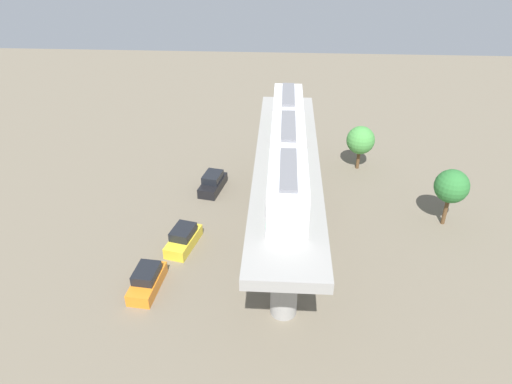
{
  "coord_description": "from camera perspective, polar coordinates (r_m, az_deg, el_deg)",
  "views": [
    {
      "loc": [
        -0.53,
        -33.62,
        24.97
      ],
      "look_at": [
        -2.5,
        -0.32,
        4.45
      ],
      "focal_mm": 32.81,
      "sensor_mm": 36.0,
      "label": 1
    }
  ],
  "objects": [
    {
      "name": "tree_near_viaduct",
      "position": [
        44.38,
        22.74,
        0.62
      ],
      "size": [
        3.0,
        3.0,
        5.48
      ],
      "color": "brown",
      "rests_on": "ground"
    },
    {
      "name": "viaduct",
      "position": [
        38.79,
        3.72,
        1.62
      ],
      "size": [
        5.2,
        28.85,
        7.42
      ],
      "color": "#999691",
      "rests_on": "ground"
    },
    {
      "name": "parked_car_black",
      "position": [
        47.97,
        -5.29,
        1.1
      ],
      "size": [
        2.61,
        4.48,
        1.76
      ],
      "rotation": [
        0.0,
        0.0,
        -0.2
      ],
      "color": "black",
      "rests_on": "ground"
    },
    {
      "name": "parked_car_orange",
      "position": [
        36.91,
        -13.14,
        -10.47
      ],
      "size": [
        2.21,
        4.36,
        1.76
      ],
      "rotation": [
        0.0,
        0.0,
        -0.1
      ],
      "color": "orange",
      "rests_on": "ground"
    },
    {
      "name": "train",
      "position": [
        36.96,
        3.89,
        5.83
      ],
      "size": [
        2.64,
        20.5,
        3.24
      ],
      "color": "white",
      "rests_on": "viaduct"
    },
    {
      "name": "parked_car_yellow",
      "position": [
        40.45,
        -8.84,
        -5.65
      ],
      "size": [
        2.72,
        4.5,
        1.76
      ],
      "rotation": [
        0.0,
        0.0,
        -0.23
      ],
      "color": "yellow",
      "rests_on": "ground"
    },
    {
      "name": "tree_mid_lot",
      "position": [
        51.8,
        12.63,
        6.17
      ],
      "size": [
        3.03,
        3.03,
        4.92
      ],
      "color": "brown",
      "rests_on": "ground"
    },
    {
      "name": "ground_plane",
      "position": [
        41.88,
        3.45,
        -5.07
      ],
      "size": [
        120.0,
        120.0,
        0.0
      ],
      "primitive_type": "plane",
      "color": "#706654"
    }
  ]
}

